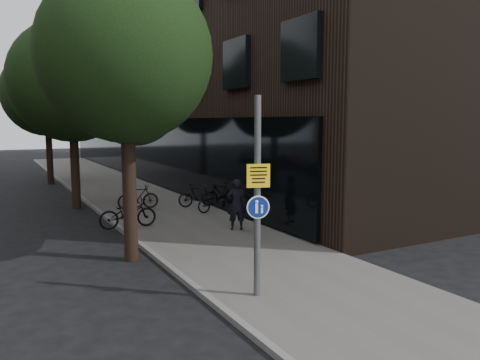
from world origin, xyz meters
TOP-DOWN VIEW (x-y plane):
  - ground at (0.00, 0.00)m, footprint 120.00×120.00m
  - sidewalk at (0.25, 10.00)m, footprint 4.50×60.00m
  - curb_edge at (-2.00, 10.00)m, footprint 0.15×60.00m
  - building_right_dark_brick at (8.50, 22.00)m, footprint 12.00×40.00m
  - street_tree_near at (-2.53, 4.64)m, footprint 4.40×4.40m
  - street_tree_mid at (-2.53, 13.14)m, footprint 5.00×5.00m
  - street_tree_far at (-2.53, 22.14)m, footprint 5.00×5.00m
  - signpost at (-1.10, 0.50)m, footprint 0.45×0.17m
  - pedestrian at (1.26, 5.85)m, footprint 0.71×0.58m
  - parked_bike_facade_near at (2.00, 8.98)m, footprint 1.67×0.75m
  - parked_bike_facade_far at (1.78, 10.32)m, footprint 1.63×0.68m
  - parked_bike_curb_near at (-1.80, 7.80)m, footprint 1.91×0.72m
  - parked_bike_curb_far at (-0.53, 10.97)m, footprint 1.68×0.61m

SIDE VIEW (x-z plane):
  - ground at x=0.00m, z-range 0.00..0.00m
  - sidewalk at x=0.25m, z-range 0.00..0.12m
  - curb_edge at x=-2.00m, z-range 0.00..0.13m
  - parked_bike_facade_near at x=2.00m, z-range 0.12..0.97m
  - parked_bike_facade_far at x=1.78m, z-range 0.12..1.07m
  - parked_bike_curb_far at x=-0.53m, z-range 0.12..1.11m
  - parked_bike_curb_near at x=-1.80m, z-range 0.12..1.11m
  - pedestrian at x=1.26m, z-range 0.12..1.81m
  - signpost at x=-1.10m, z-range 0.14..4.19m
  - street_tree_near at x=-2.53m, z-range 1.36..8.86m
  - street_tree_mid at x=-2.53m, z-range 1.21..9.01m
  - street_tree_far at x=-2.53m, z-range 1.21..9.01m
  - building_right_dark_brick at x=8.50m, z-range 0.00..18.00m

